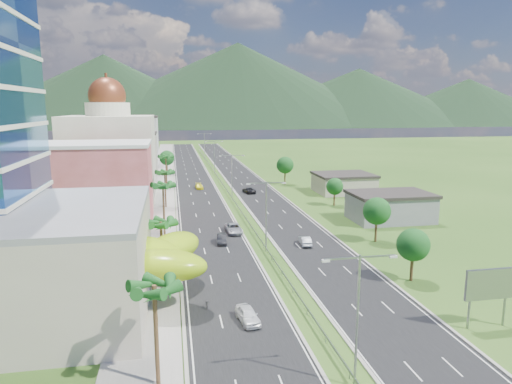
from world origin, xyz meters
TOP-DOWN VIEW (x-y plane):
  - ground at (0.00, 0.00)m, footprint 500.00×500.00m
  - road_left at (-7.50, 90.00)m, footprint 11.00×260.00m
  - road_right at (7.50, 90.00)m, footprint 11.00×260.00m
  - sidewalk_left at (-17.00, 90.00)m, footprint 7.00×260.00m
  - median_guardrail at (0.00, 71.99)m, footprint 0.10×216.06m
  - streetlight_median_a at (0.00, -25.00)m, footprint 6.04×0.25m
  - streetlight_median_b at (0.00, 10.00)m, footprint 6.04×0.25m
  - streetlight_median_c at (0.00, 50.00)m, footprint 6.04×0.25m
  - streetlight_median_d at (0.00, 95.00)m, footprint 6.04×0.25m
  - streetlight_median_e at (0.00, 140.00)m, footprint 6.04×0.25m
  - mall_podium at (-32.00, -6.00)m, footprint 30.00×24.00m
  - lime_canopy at (-20.00, -4.00)m, footprint 18.00×15.00m
  - pink_shophouse at (-28.00, 32.00)m, footprint 20.00×15.00m
  - domed_building at (-28.00, 55.00)m, footprint 20.00×20.00m
  - midrise_grey at (-27.00, 80.00)m, footprint 16.00×15.00m
  - midrise_beige at (-27.00, 102.00)m, footprint 16.00×15.00m
  - midrise_white at (-27.00, 125.00)m, footprint 16.00×15.00m
  - billboard at (17.00, -18.00)m, footprint 5.20×0.35m
  - shed_near at (28.00, 25.00)m, footprint 15.00×10.00m
  - shed_far at (30.00, 55.00)m, footprint 14.00×12.00m
  - palm_tree_a at (-15.50, -22.00)m, footprint 3.60×3.60m
  - palm_tree_b at (-15.50, 2.00)m, footprint 3.60×3.60m
  - palm_tree_c at (-15.50, 22.00)m, footprint 3.60×3.60m
  - palm_tree_d at (-15.50, 45.00)m, footprint 3.60×3.60m
  - palm_tree_e at (-15.50, 70.00)m, footprint 3.60×3.60m
  - leafy_tree_lfar at (-15.50, 95.00)m, footprint 4.90×4.90m
  - leafy_tree_ra at (16.00, -5.00)m, footprint 4.20×4.20m
  - leafy_tree_rb at (19.00, 12.00)m, footprint 4.55×4.55m
  - leafy_tree_rc at (22.00, 40.00)m, footprint 3.85×3.85m
  - leafy_tree_rd at (18.00, 70.00)m, footprint 4.90×4.90m
  - mountain_ridge at (60.00, 450.00)m, footprint 860.00×140.00m
  - car_white_near_left at (-6.61, -12.55)m, footprint 2.40×4.68m
  - car_dark_left at (-6.29, 15.69)m, footprint 1.79×4.38m
  - car_silver_mid_left at (-3.50, 21.46)m, footprint 2.87×5.84m
  - car_yellow_far_left at (-6.81, 66.84)m, footprint 2.18×4.76m
  - car_silver_right at (6.91, 12.21)m, footprint 1.91×4.47m
  - car_dark_far_right at (5.54, 58.53)m, footprint 3.18×5.53m
  - motorcycle at (-10.52, -8.34)m, footprint 0.60×1.70m

SIDE VIEW (x-z plane):
  - ground at x=0.00m, z-range 0.00..0.00m
  - mountain_ridge at x=60.00m, z-range -45.00..45.00m
  - road_left at x=-7.50m, z-range 0.00..0.04m
  - road_right at x=7.50m, z-range 0.00..0.04m
  - sidewalk_left at x=-17.00m, z-range 0.00..0.12m
  - motorcycle at x=-10.52m, z-range 0.04..1.11m
  - median_guardrail at x=0.00m, z-range 0.24..1.00m
  - car_yellow_far_left at x=-6.81m, z-range 0.04..1.39m
  - car_dark_left at x=-6.29m, z-range 0.04..1.45m
  - car_silver_right at x=6.91m, z-range 0.04..1.47m
  - car_dark_far_right at x=5.54m, z-range 0.04..1.49m
  - car_white_near_left at x=-6.61m, z-range 0.04..1.57m
  - car_silver_mid_left at x=-3.50m, z-range 0.04..1.64m
  - shed_far at x=30.00m, z-range 0.00..4.40m
  - shed_near at x=28.00m, z-range 0.00..5.00m
  - leafy_tree_rc at x=22.00m, z-range 1.21..7.54m
  - billboard at x=17.00m, z-range 1.32..7.52m
  - leafy_tree_ra at x=16.00m, z-range 1.33..8.23m
  - lime_canopy at x=-20.00m, z-range 1.29..8.69m
  - leafy_tree_rb at x=19.00m, z-range 1.44..8.92m
  - mall_podium at x=-32.00m, z-range 0.00..11.00m
  - leafy_tree_lfar at x=-15.50m, z-range 1.55..9.60m
  - leafy_tree_rd at x=18.00m, z-range 1.55..9.60m
  - midrise_beige at x=-27.00m, z-range 0.00..13.00m
  - streetlight_median_a at x=0.00m, z-range 1.25..12.25m
  - streetlight_median_b at x=0.00m, z-range 1.25..12.25m
  - streetlight_median_c at x=0.00m, z-range 1.25..12.25m
  - streetlight_median_d at x=0.00m, z-range 1.25..12.25m
  - streetlight_median_e at x=0.00m, z-range 1.25..12.25m
  - palm_tree_b at x=-15.50m, z-range 3.01..11.11m
  - pink_shophouse at x=-28.00m, z-range 0.00..15.00m
  - palm_tree_d at x=-15.50m, z-range 3.24..11.84m
  - midrise_grey at x=-27.00m, z-range 0.00..16.00m
  - palm_tree_a at x=-15.50m, z-range 3.47..12.57m
  - palm_tree_e at x=-15.50m, z-range 3.61..13.01m
  - palm_tree_c at x=-15.50m, z-range 3.70..13.30m
  - midrise_white at x=-27.00m, z-range 0.00..18.00m
  - domed_building at x=-28.00m, z-range -3.00..25.70m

